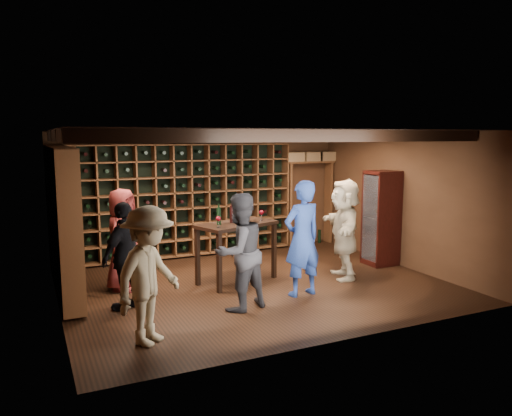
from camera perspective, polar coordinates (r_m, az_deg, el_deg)
name	(u,v)px	position (r m, az deg, el deg)	size (l,w,h in m)	color
ground	(255,284)	(8.29, -0.14, -8.72)	(6.00, 6.00, 0.00)	black
room_shell	(253,136)	(7.98, -0.30, 8.24)	(6.00, 6.00, 6.00)	#4E2E1A
wine_rack_back	(182,200)	(10.02, -8.49, 0.86)	(4.65, 0.30, 2.20)	brown
wine_rack_left	(64,220)	(8.14, -21.13, -1.29)	(0.30, 2.65, 2.20)	brown
crate_shelf	(309,175)	(11.15, 6.12, 3.81)	(1.20, 0.32, 2.07)	brown
display_cabinet	(381,220)	(9.68, 14.10, -1.31)	(0.55, 0.50, 1.75)	black
man_blue_shirt	(302,238)	(7.58, 5.32, -3.49)	(0.64, 0.42, 1.77)	navy
man_grey_suit	(240,252)	(6.95, -1.89, -5.05)	(0.80, 0.62, 1.65)	black
guest_red_floral	(123,239)	(8.13, -14.99, -3.49)	(0.79, 0.51, 1.61)	maroon
guest_woman_black	(126,256)	(7.21, -14.60, -5.32)	(0.89, 0.37, 1.53)	black
guest_khaki	(149,276)	(5.95, -12.16, -7.57)	(1.05, 0.61, 1.63)	gray
guest_beige	(344,229)	(8.64, 10.07, -2.36)	(1.57, 0.50, 1.70)	tan
tasting_table	(237,230)	(8.26, -2.24, -2.58)	(1.47, 1.05, 1.28)	black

